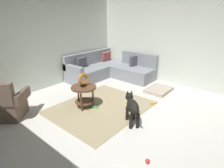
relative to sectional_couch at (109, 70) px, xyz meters
The scene contains 13 objects.
ground_plane 2.85m from the sectional_couch, 134.68° to the right, with size 6.00×6.00×0.10m, color silver.
wall_back 2.44m from the sectional_couch, 155.09° to the left, with size 6.00×0.12×2.70m, color silver.
wall_right 2.47m from the sectional_couch, 64.81° to the right, with size 0.12×6.00×2.70m, color silver.
area_rug 2.28m from the sectional_couch, 144.49° to the right, with size 2.30×1.90×0.01m, color tan.
sectional_couch is the anchor object (origin of this frame).
armchair 3.49m from the sectional_couch, behind, with size 0.98×1.00×0.88m.
side_table 2.31m from the sectional_couch, 154.56° to the right, with size 0.60×0.60×0.54m.
torus_sculpture 2.34m from the sectional_couch, 154.56° to the right, with size 0.28×0.08×0.33m.
dog_bed_mat 1.95m from the sectional_couch, 90.36° to the right, with size 0.80×0.60×0.09m, color #B2A38E.
dog 2.96m from the sectional_couch, 130.23° to the right, with size 0.60×0.67×0.63m.
dog_toy_ball 4.10m from the sectional_couch, 131.13° to the right, with size 0.07×0.07×0.07m, color red.
dog_toy_rope 2.33m from the sectional_couch, 148.20° to the right, with size 0.05×0.05×0.19m, color green.
dog_toy_bone 2.40m from the sectional_couch, 111.66° to the right, with size 0.18×0.06×0.06m, color orange.
Camera 1 is at (-2.70, -2.04, 2.12)m, focal length 29.09 mm.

